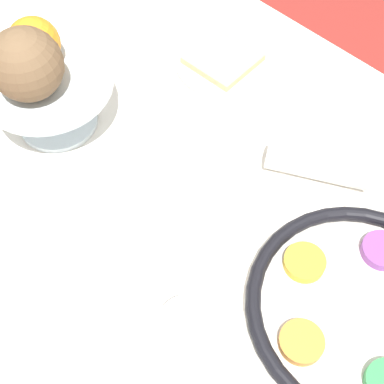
# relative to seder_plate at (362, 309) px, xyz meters

# --- Properties ---
(ground_plane) EXTENTS (8.00, 8.00, 0.00)m
(ground_plane) POSITION_rel_seder_plate_xyz_m (0.23, 0.04, -0.75)
(ground_plane) COLOR maroon
(dining_table) EXTENTS (1.30, 0.85, 0.74)m
(dining_table) POSITION_rel_seder_plate_xyz_m (0.23, 0.04, -0.38)
(dining_table) COLOR white
(dining_table) RESTS_ON ground_plane
(seder_plate) EXTENTS (0.29, 0.29, 0.03)m
(seder_plate) POSITION_rel_seder_plate_xyz_m (0.00, 0.00, 0.00)
(seder_plate) COLOR silver
(seder_plate) RESTS_ON dining_table
(fruit_stand) EXTENTS (0.20, 0.20, 0.11)m
(fruit_stand) POSITION_rel_seder_plate_xyz_m (0.53, 0.07, 0.07)
(fruit_stand) COLOR silver
(fruit_stand) RESTS_ON dining_table
(orange_fruit) EXTENTS (0.07, 0.07, 0.07)m
(orange_fruit) POSITION_rel_seder_plate_xyz_m (0.54, 0.07, 0.13)
(orange_fruit) COLOR orange
(orange_fruit) RESTS_ON fruit_stand
(coconut) EXTENTS (0.10, 0.10, 0.10)m
(coconut) POSITION_rel_seder_plate_xyz_m (0.50, 0.10, 0.15)
(coconut) COLOR brown
(coconut) RESTS_ON fruit_stand
(bread_plate) EXTENTS (0.17, 0.17, 0.02)m
(bread_plate) POSITION_rel_seder_plate_xyz_m (0.43, -0.21, -0.01)
(bread_plate) COLOR beige
(bread_plate) RESTS_ON dining_table
(napkin_roll) EXTENTS (0.15, 0.11, 0.04)m
(napkin_roll) POSITION_rel_seder_plate_xyz_m (0.17, -0.14, 0.01)
(napkin_roll) COLOR white
(napkin_roll) RESTS_ON dining_table
(cup_near) EXTENTS (0.07, 0.07, 0.08)m
(cup_near) POSITION_rel_seder_plate_xyz_m (0.13, 0.18, 0.02)
(cup_near) COLOR silver
(cup_near) RESTS_ON dining_table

